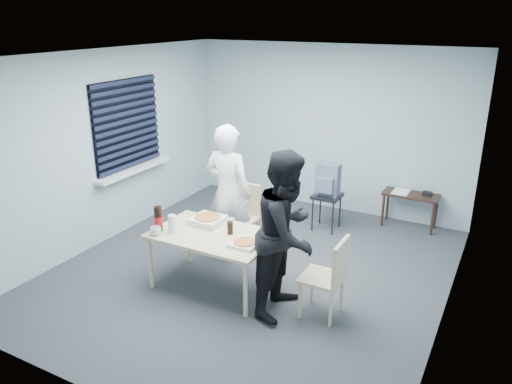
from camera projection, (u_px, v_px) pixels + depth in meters
The scene contains 19 objects.
room at pixel (129, 132), 7.04m from camera, with size 5.00×5.00×5.00m.
dining_table at pixel (213, 238), 5.67m from camera, with size 1.38×0.87×0.67m.
chair_far at pixel (243, 212), 6.68m from camera, with size 0.42×0.42×0.89m.
chair_right at pixel (330, 273), 5.12m from camera, with size 0.42×0.42×0.89m.
person_white at pixel (228, 193), 6.29m from camera, with size 0.65×0.42×1.77m, color silver.
person_black at pixel (287, 233), 5.15m from camera, with size 0.86×0.47×1.77m, color black.
side_table at pixel (411, 199), 7.33m from camera, with size 0.79×0.35×0.53m.
stool at pixel (327, 202), 7.26m from camera, with size 0.39×0.39×0.54m.
backpack at pixel (328, 180), 7.14m from camera, with size 0.33×0.24×0.46m.
pizza_box_a at pixel (208, 220), 5.91m from camera, with size 0.36×0.36×0.09m.
pizza_box_b at pixel (245, 243), 5.37m from camera, with size 0.30×0.30×0.04m.
mug_a at pixel (156, 231), 5.60m from camera, with size 0.12×0.12×0.10m, color white.
mug_b at pixel (230, 222), 5.84m from camera, with size 0.10×0.10×0.09m, color white.
cola_glass at pixel (230, 228), 5.62m from camera, with size 0.07×0.07×0.15m, color black.
soda_bottle at pixel (158, 219), 5.68m from camera, with size 0.09×0.09×0.30m.
plastic_cups at pixel (172, 224), 5.64m from camera, with size 0.09×0.09×0.21m, color silver.
rubber_band at pixel (213, 249), 5.28m from camera, with size 0.05×0.05×0.00m, color red.
papers at pixel (401, 192), 7.37m from camera, with size 0.23×0.31×0.01m, color white.
black_box at pixel (427, 194), 7.22m from camera, with size 0.13×0.09×0.06m, color black.
Camera 1 is at (2.65, -4.83, 3.04)m, focal length 35.00 mm.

